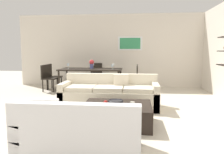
{
  "coord_description": "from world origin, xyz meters",
  "views": [
    {
      "loc": [
        0.65,
        -5.02,
        1.38
      ],
      "look_at": [
        0.07,
        0.2,
        0.75
      ],
      "focal_mm": 36.37,
      "sensor_mm": 36.0,
      "label": 1
    }
  ],
  "objects_px": {
    "dining_table": "(91,71)",
    "wine_glass_head": "(93,64)",
    "dining_chair_left_near": "(47,76)",
    "dining_chair_right_far": "(134,76)",
    "coffee_table": "(117,114)",
    "centerpiece_vase": "(92,64)",
    "decorative_bowl": "(116,102)",
    "wine_glass_left_near": "(68,65)",
    "candle_jar": "(132,104)",
    "wine_glass_right_far": "(113,65)",
    "apple_on_coffee_table": "(106,103)",
    "dining_chair_head": "(96,73)",
    "wine_glass_right_near": "(112,66)",
    "dining_chair_left_far": "(52,75)",
    "sofa_beige": "(110,95)",
    "loveseat_white": "(81,134)",
    "dining_chair_right_near": "(134,77)"
  },
  "relations": [
    {
      "from": "dining_table",
      "to": "wine_glass_head",
      "type": "distance_m",
      "value": 0.47
    },
    {
      "from": "dining_chair_left_near",
      "to": "dining_chair_right_far",
      "type": "bearing_deg",
      "value": 8.68
    },
    {
      "from": "coffee_table",
      "to": "centerpiece_vase",
      "type": "relative_size",
      "value": 4.2
    },
    {
      "from": "decorative_bowl",
      "to": "wine_glass_left_near",
      "type": "xyz_separation_m",
      "value": [
        -1.9,
        3.25,
        0.46
      ]
    },
    {
      "from": "candle_jar",
      "to": "dining_table",
      "type": "bearing_deg",
      "value": 113.37
    },
    {
      "from": "coffee_table",
      "to": "candle_jar",
      "type": "distance_m",
      "value": 0.36
    },
    {
      "from": "coffee_table",
      "to": "wine_glass_right_far",
      "type": "bearing_deg",
      "value": 97.26
    },
    {
      "from": "dining_table",
      "to": "wine_glass_left_near",
      "type": "distance_m",
      "value": 0.78
    },
    {
      "from": "apple_on_coffee_table",
      "to": "dining_table",
      "type": "xyz_separation_m",
      "value": [
        -0.98,
        3.41,
        0.27
      ]
    },
    {
      "from": "dining_chair_right_far",
      "to": "dining_chair_left_near",
      "type": "bearing_deg",
      "value": -171.32
    },
    {
      "from": "coffee_table",
      "to": "dining_chair_left_near",
      "type": "bearing_deg",
      "value": 129.73
    },
    {
      "from": "candle_jar",
      "to": "wine_glass_right_far",
      "type": "bearing_deg",
      "value": 101.67
    },
    {
      "from": "dining_chair_head",
      "to": "wine_glass_right_near",
      "type": "height_order",
      "value": "wine_glass_right_near"
    },
    {
      "from": "dining_chair_left_near",
      "to": "dining_chair_left_far",
      "type": "relative_size",
      "value": 1.0
    },
    {
      "from": "wine_glass_right_near",
      "to": "wine_glass_left_near",
      "type": "distance_m",
      "value": 1.48
    },
    {
      "from": "dining_table",
      "to": "dining_chair_left_far",
      "type": "height_order",
      "value": "dining_chair_left_far"
    },
    {
      "from": "sofa_beige",
      "to": "centerpiece_vase",
      "type": "height_order",
      "value": "centerpiece_vase"
    },
    {
      "from": "apple_on_coffee_table",
      "to": "wine_glass_right_far",
      "type": "height_order",
      "value": "wine_glass_right_far"
    },
    {
      "from": "wine_glass_right_near",
      "to": "wine_glass_right_far",
      "type": "distance_m",
      "value": 0.24
    },
    {
      "from": "candle_jar",
      "to": "wine_glass_left_near",
      "type": "distance_m",
      "value": 3.98
    },
    {
      "from": "candle_jar",
      "to": "coffee_table",
      "type": "bearing_deg",
      "value": 174.93
    },
    {
      "from": "dining_chair_right_far",
      "to": "dining_chair_left_far",
      "type": "height_order",
      "value": "same"
    },
    {
      "from": "wine_glass_right_far",
      "to": "apple_on_coffee_table",
      "type": "bearing_deg",
      "value": -86.16
    },
    {
      "from": "decorative_bowl",
      "to": "centerpiece_vase",
      "type": "distance_m",
      "value": 3.63
    },
    {
      "from": "dining_chair_right_far",
      "to": "candle_jar",
      "type": "bearing_deg",
      "value": -89.47
    },
    {
      "from": "dining_chair_left_near",
      "to": "wine_glass_left_near",
      "type": "relative_size",
      "value": 4.73
    },
    {
      "from": "apple_on_coffee_table",
      "to": "dining_chair_right_far",
      "type": "bearing_deg",
      "value": 82.84
    },
    {
      "from": "decorative_bowl",
      "to": "dining_table",
      "type": "height_order",
      "value": "dining_table"
    },
    {
      "from": "dining_chair_left_far",
      "to": "wine_glass_left_near",
      "type": "relative_size",
      "value": 4.73
    },
    {
      "from": "apple_on_coffee_table",
      "to": "wine_glass_left_near",
      "type": "height_order",
      "value": "wine_glass_left_near"
    },
    {
      "from": "dining_chair_head",
      "to": "wine_glass_left_near",
      "type": "bearing_deg",
      "value": -126.18
    },
    {
      "from": "loveseat_white",
      "to": "dining_chair_left_near",
      "type": "xyz_separation_m",
      "value": [
        -2.26,
        4.45,
        0.21
      ]
    },
    {
      "from": "loveseat_white",
      "to": "coffee_table",
      "type": "relative_size",
      "value": 1.22
    },
    {
      "from": "dining_table",
      "to": "dining_chair_right_near",
      "type": "relative_size",
      "value": 2.34
    },
    {
      "from": "loveseat_white",
      "to": "dining_chair_right_near",
      "type": "height_order",
      "value": "dining_chair_right_near"
    },
    {
      "from": "dining_chair_left_near",
      "to": "dining_chair_right_near",
      "type": "relative_size",
      "value": 1.0
    },
    {
      "from": "dining_chair_right_far",
      "to": "loveseat_white",
      "type": "bearing_deg",
      "value": -97.11
    },
    {
      "from": "loveseat_white",
      "to": "wine_glass_head",
      "type": "bearing_deg",
      "value": 99.2
    },
    {
      "from": "candle_jar",
      "to": "wine_glass_right_far",
      "type": "height_order",
      "value": "wine_glass_right_far"
    },
    {
      "from": "wine_glass_right_near",
      "to": "dining_chair_right_far",
      "type": "bearing_deg",
      "value": 26.08
    },
    {
      "from": "candle_jar",
      "to": "dining_chair_right_near",
      "type": "distance_m",
      "value": 3.18
    },
    {
      "from": "dining_chair_head",
      "to": "dining_chair_left_far",
      "type": "bearing_deg",
      "value": -154.83
    },
    {
      "from": "wine_glass_head",
      "to": "centerpiece_vase",
      "type": "distance_m",
      "value": 0.39
    },
    {
      "from": "sofa_beige",
      "to": "dining_chair_left_far",
      "type": "distance_m",
      "value": 3.29
    },
    {
      "from": "wine_glass_left_near",
      "to": "dining_chair_left_far",
      "type": "bearing_deg",
      "value": 153.92
    },
    {
      "from": "dining_chair_head",
      "to": "centerpiece_vase",
      "type": "relative_size",
      "value": 2.94
    },
    {
      "from": "candle_jar",
      "to": "dining_chair_left_near",
      "type": "relative_size",
      "value": 0.1
    },
    {
      "from": "coffee_table",
      "to": "apple_on_coffee_table",
      "type": "distance_m",
      "value": 0.31
    },
    {
      "from": "apple_on_coffee_table",
      "to": "wine_glass_right_near",
      "type": "relative_size",
      "value": 0.48
    },
    {
      "from": "sofa_beige",
      "to": "decorative_bowl",
      "type": "xyz_separation_m",
      "value": [
        0.26,
        -1.28,
        0.13
      ]
    }
  ]
}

